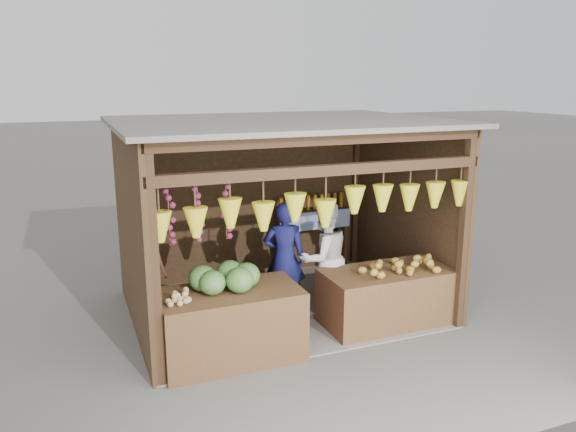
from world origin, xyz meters
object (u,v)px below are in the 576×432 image
Objects in this scene: man_standing at (284,258)px; vendor_seated at (146,265)px; counter_left at (231,325)px; woman_standing at (324,258)px; counter_right at (386,297)px.

man_standing is 1.84m from vendor_seated.
man_standing reaches higher than counter_left.
counter_left is at bearing 18.70° from woman_standing.
man_standing is 1.53× the size of vendor_seated.
counter_left is 1.49m from man_standing.
vendor_seated reaches higher than counter_left.
woman_standing is at bearing -165.64° from vendor_seated.
counter_left is 1.80m from woman_standing.
counter_left is 1.02× the size of woman_standing.
woman_standing is at bearing 133.95° from counter_right.
counter_left is 1.02× the size of man_standing.
vendor_seated is at bearing 118.58° from counter_left.
counter_right is 1.46m from man_standing.
vendor_seated is (-1.80, 0.38, 0.01)m from man_standing.
man_standing is (-1.12, 0.82, 0.42)m from counter_right.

